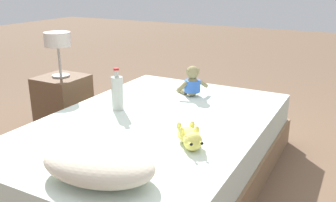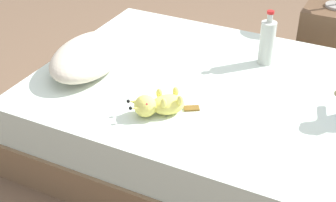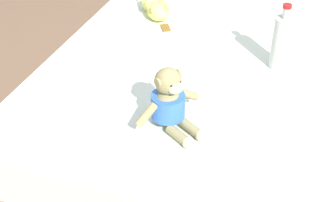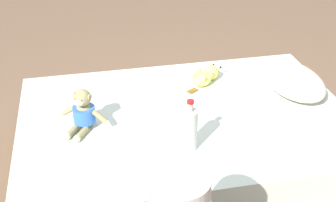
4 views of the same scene
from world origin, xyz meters
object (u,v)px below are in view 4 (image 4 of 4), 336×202
at_px(plush_yellow_creature, 206,76).
at_px(bed, 185,143).
at_px(pillow, 292,80).
at_px(glass_bottle, 190,129).
at_px(plush_monkey, 83,113).
at_px(bedside_lamp, 180,196).

bearing_deg(plush_yellow_creature, bed, -31.98).
xyz_separation_m(pillow, glass_bottle, (0.46, -0.79, 0.05)).
relative_size(plush_monkey, plush_yellow_creature, 0.91).
distance_m(bed, plush_monkey, 0.66).
bearing_deg(plush_monkey, pillow, 96.66).
relative_size(pillow, glass_bottle, 1.96).
height_order(plush_monkey, bedside_lamp, bedside_lamp).
bearing_deg(glass_bottle, pillow, 120.33).
height_order(pillow, glass_bottle, glass_bottle).
bearing_deg(plush_monkey, glass_bottle, 59.60).
bearing_deg(glass_bottle, plush_monkey, -120.40).
bearing_deg(bed, pillow, 101.23).
distance_m(plush_yellow_creature, bedside_lamp, 1.53).
distance_m(pillow, bedside_lamp, 1.59).
bearing_deg(plush_yellow_creature, plush_monkey, -65.76).
bearing_deg(plush_monkey, bedside_lamp, 16.18).
bearing_deg(plush_yellow_creature, glass_bottle, -22.87).
height_order(bed, glass_bottle, glass_bottle).
relative_size(bed, glass_bottle, 6.83).
xyz_separation_m(plush_monkey, plush_yellow_creature, (-0.36, 0.81, -0.05)).
bearing_deg(bedside_lamp, pillow, 139.48).
height_order(bed, plush_monkey, plush_monkey).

